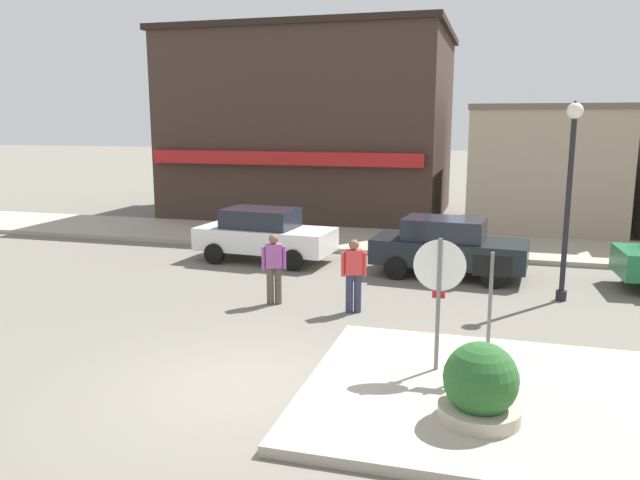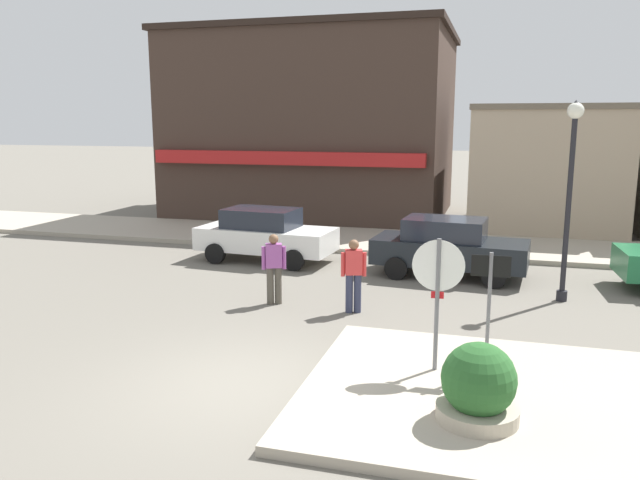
{
  "view_description": "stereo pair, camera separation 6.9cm",
  "coord_description": "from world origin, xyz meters",
  "px_view_note": "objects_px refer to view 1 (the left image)",
  "views": [
    {
      "loc": [
        3.69,
        -8.53,
        4.1
      ],
      "look_at": [
        0.02,
        4.5,
        1.5
      ],
      "focal_mm": 35.0,
      "sensor_mm": 36.0,
      "label": 1
    },
    {
      "loc": [
        3.76,
        -8.51,
        4.1
      ],
      "look_at": [
        0.02,
        4.5,
        1.5
      ],
      "focal_mm": 35.0,
      "sensor_mm": 36.0,
      "label": 2
    }
  ],
  "objects_px": {
    "one_way_sign": "(490,300)",
    "parked_car_nearest": "(264,234)",
    "parked_car_second": "(448,246)",
    "stop_sign": "(439,287)",
    "lamp_post": "(570,173)",
    "planter": "(480,391)",
    "pedestrian_crossing_far": "(354,273)",
    "pedestrian_crossing_near": "(274,267)"
  },
  "relations": [
    {
      "from": "one_way_sign",
      "to": "planter",
      "type": "xyz_separation_m",
      "value": [
        -0.07,
        -1.73,
        -0.77
      ]
    },
    {
      "from": "planter",
      "to": "pedestrian_crossing_far",
      "type": "bearing_deg",
      "value": 120.82
    },
    {
      "from": "lamp_post",
      "to": "parked_car_second",
      "type": "relative_size",
      "value": 1.1
    },
    {
      "from": "stop_sign",
      "to": "planter",
      "type": "relative_size",
      "value": 1.88
    },
    {
      "from": "one_way_sign",
      "to": "pedestrian_crossing_near",
      "type": "bearing_deg",
      "value": 147.01
    },
    {
      "from": "lamp_post",
      "to": "pedestrian_crossing_near",
      "type": "distance_m",
      "value": 6.95
    },
    {
      "from": "stop_sign",
      "to": "parked_car_nearest",
      "type": "height_order",
      "value": "stop_sign"
    },
    {
      "from": "stop_sign",
      "to": "lamp_post",
      "type": "xyz_separation_m",
      "value": [
        2.37,
        5.26,
        1.44
      ]
    },
    {
      "from": "stop_sign",
      "to": "parked_car_second",
      "type": "height_order",
      "value": "stop_sign"
    },
    {
      "from": "lamp_post",
      "to": "one_way_sign",
      "type": "bearing_deg",
      "value": -107.16
    },
    {
      "from": "parked_car_second",
      "to": "pedestrian_crossing_far",
      "type": "xyz_separation_m",
      "value": [
        -1.7,
        -3.83,
        0.06
      ]
    },
    {
      "from": "stop_sign",
      "to": "pedestrian_crossing_far",
      "type": "height_order",
      "value": "stop_sign"
    },
    {
      "from": "parked_car_nearest",
      "to": "pedestrian_crossing_far",
      "type": "bearing_deg",
      "value": -49.09
    },
    {
      "from": "one_way_sign",
      "to": "pedestrian_crossing_far",
      "type": "height_order",
      "value": "one_way_sign"
    },
    {
      "from": "parked_car_second",
      "to": "pedestrian_crossing_far",
      "type": "relative_size",
      "value": 2.57
    },
    {
      "from": "pedestrian_crossing_far",
      "to": "stop_sign",
      "type": "bearing_deg",
      "value": -56.11
    },
    {
      "from": "planter",
      "to": "lamp_post",
      "type": "bearing_deg",
      "value": 76.44
    },
    {
      "from": "parked_car_second",
      "to": "pedestrian_crossing_near",
      "type": "xyz_separation_m",
      "value": [
        -3.57,
        -3.7,
        0.06
      ]
    },
    {
      "from": "one_way_sign",
      "to": "lamp_post",
      "type": "distance_m",
      "value": 5.6
    },
    {
      "from": "pedestrian_crossing_near",
      "to": "one_way_sign",
      "type": "bearing_deg",
      "value": -32.99
    },
    {
      "from": "parked_car_nearest",
      "to": "pedestrian_crossing_near",
      "type": "relative_size",
      "value": 2.56
    },
    {
      "from": "stop_sign",
      "to": "lamp_post",
      "type": "bearing_deg",
      "value": 65.71
    },
    {
      "from": "stop_sign",
      "to": "pedestrian_crossing_near",
      "type": "relative_size",
      "value": 1.43
    },
    {
      "from": "stop_sign",
      "to": "pedestrian_crossing_near",
      "type": "xyz_separation_m",
      "value": [
        -3.93,
        3.2,
        -0.65
      ]
    },
    {
      "from": "stop_sign",
      "to": "planter",
      "type": "distance_m",
      "value": 1.99
    },
    {
      "from": "one_way_sign",
      "to": "parked_car_nearest",
      "type": "relative_size",
      "value": 0.51
    },
    {
      "from": "pedestrian_crossing_near",
      "to": "pedestrian_crossing_far",
      "type": "bearing_deg",
      "value": -4.12
    },
    {
      "from": "parked_car_second",
      "to": "lamp_post",
      "type": "bearing_deg",
      "value": -30.96
    },
    {
      "from": "one_way_sign",
      "to": "parked_car_nearest",
      "type": "xyz_separation_m",
      "value": [
        -6.5,
        7.14,
        -0.52
      ]
    },
    {
      "from": "planter",
      "to": "parked_car_nearest",
      "type": "height_order",
      "value": "parked_car_nearest"
    },
    {
      "from": "stop_sign",
      "to": "one_way_sign",
      "type": "distance_m",
      "value": 0.82
    },
    {
      "from": "pedestrian_crossing_far",
      "to": "pedestrian_crossing_near",
      "type": "bearing_deg",
      "value": 175.88
    },
    {
      "from": "planter",
      "to": "pedestrian_crossing_near",
      "type": "height_order",
      "value": "pedestrian_crossing_near"
    },
    {
      "from": "parked_car_nearest",
      "to": "parked_car_second",
      "type": "distance_m",
      "value": 5.37
    },
    {
      "from": "parked_car_nearest",
      "to": "one_way_sign",
      "type": "bearing_deg",
      "value": -47.69
    },
    {
      "from": "one_way_sign",
      "to": "parked_car_nearest",
      "type": "height_order",
      "value": "one_way_sign"
    },
    {
      "from": "lamp_post",
      "to": "planter",
      "type": "bearing_deg",
      "value": -103.56
    },
    {
      "from": "one_way_sign",
      "to": "parked_car_nearest",
      "type": "bearing_deg",
      "value": 132.31
    },
    {
      "from": "lamp_post",
      "to": "parked_car_second",
      "type": "bearing_deg",
      "value": 149.04
    },
    {
      "from": "parked_car_nearest",
      "to": "pedestrian_crossing_far",
      "type": "xyz_separation_m",
      "value": [
        3.65,
        -4.21,
        0.06
      ]
    },
    {
      "from": "stop_sign",
      "to": "parked_car_nearest",
      "type": "distance_m",
      "value": 9.28
    },
    {
      "from": "planter",
      "to": "parked_car_second",
      "type": "bearing_deg",
      "value": 97.24
    }
  ]
}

